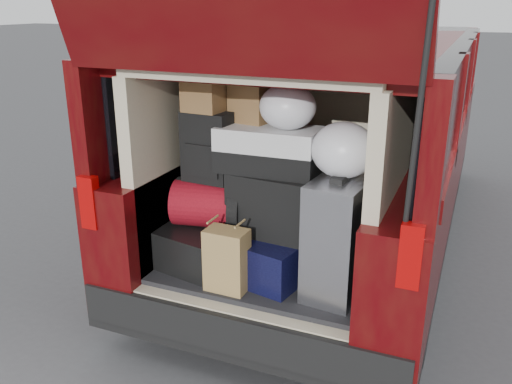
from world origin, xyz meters
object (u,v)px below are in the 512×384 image
at_px(backpack, 209,147).
at_px(black_soft_case, 276,204).
at_px(silver_roller, 339,238).
at_px(twotone_duffel, 269,150).
at_px(navy_hardshell, 274,252).
at_px(black_hardshell, 207,241).
at_px(red_duffel, 210,204).
at_px(kraft_bag, 227,260).

bearing_deg(backpack, black_soft_case, 3.99).
relative_size(black_soft_case, backpack, 1.22).
height_order(silver_roller, backpack, backpack).
bearing_deg(twotone_duffel, silver_roller, -16.53).
bearing_deg(black_soft_case, navy_hardshell, -165.33).
bearing_deg(silver_roller, navy_hardshell, 173.03).
height_order(black_hardshell, black_soft_case, black_soft_case).
bearing_deg(red_duffel, kraft_bag, -59.53).
distance_m(black_soft_case, backpack, 0.51).
xyz_separation_m(black_hardshell, red_duffel, (0.03, -0.02, 0.26)).
bearing_deg(red_duffel, twotone_duffel, -2.48).
distance_m(black_hardshell, red_duffel, 0.26).
distance_m(navy_hardshell, red_duffel, 0.47).
bearing_deg(black_hardshell, silver_roller, 5.31).
relative_size(kraft_bag, backpack, 0.86).
distance_m(navy_hardshell, black_soft_case, 0.30).
bearing_deg(red_duffel, silver_roller, -15.72).
bearing_deg(kraft_bag, backpack, 131.01).
relative_size(black_hardshell, backpack, 1.45).
xyz_separation_m(kraft_bag, black_soft_case, (0.17, 0.30, 0.25)).
relative_size(backpack, twotone_duffel, 0.73).
height_order(kraft_bag, twotone_duffel, twotone_duffel).
bearing_deg(twotone_duffel, kraft_bag, -111.15).
distance_m(red_duffel, twotone_duffel, 0.51).
height_order(navy_hardshell, kraft_bag, kraft_bag).
bearing_deg(twotone_duffel, black_hardshell, -176.45).
distance_m(silver_roller, red_duffel, 0.81).
height_order(navy_hardshell, red_duffel, red_duffel).
distance_m(kraft_bag, twotone_duffel, 0.65).
xyz_separation_m(black_soft_case, backpack, (-0.42, 0.00, 0.29)).
bearing_deg(silver_roller, twotone_duffel, 171.36).
distance_m(black_hardshell, backpack, 0.60).
relative_size(silver_roller, twotone_duffel, 1.16).
relative_size(black_hardshell, kraft_bag, 1.67).
bearing_deg(kraft_bag, twotone_duffel, 71.99).
xyz_separation_m(black_hardshell, backpack, (0.02, 0.01, 0.60)).
height_order(black_hardshell, navy_hardshell, navy_hardshell).
relative_size(black_hardshell, twotone_duffel, 1.06).
relative_size(black_hardshell, red_duffel, 1.41).
bearing_deg(navy_hardshell, black_hardshell, -166.54).
relative_size(navy_hardshell, kraft_bag, 1.60).
bearing_deg(navy_hardshell, twotone_duffel, 163.68).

